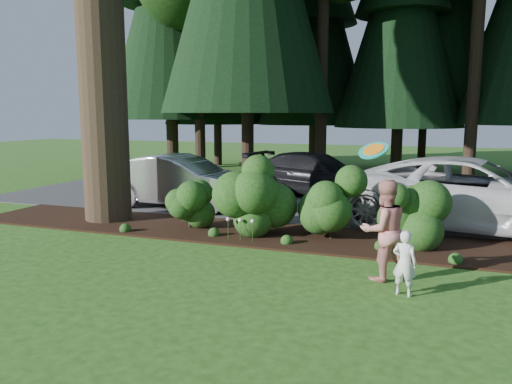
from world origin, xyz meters
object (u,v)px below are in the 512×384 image
at_px(car_white_suv, 472,194).
at_px(frisbee, 373,150).
at_px(child, 405,263).
at_px(adult, 384,230).
at_px(car_silver_wagon, 181,181).
at_px(car_dark_suv, 315,174).

relative_size(car_white_suv, frisbee, 12.36).
bearing_deg(car_white_suv, child, 175.27).
distance_m(car_white_suv, child, 5.48).
relative_size(car_white_suv, adult, 3.63).
height_order(car_white_suv, child, car_white_suv).
height_order(car_silver_wagon, child, car_silver_wagon).
distance_m(car_dark_suv, adult, 9.11).
bearing_deg(child, car_white_suv, -88.10).
distance_m(car_white_suv, car_dark_suv, 6.25).
bearing_deg(frisbee, car_white_suv, 70.99).
height_order(car_white_suv, car_dark_suv, car_white_suv).
bearing_deg(child, car_dark_suv, -53.27).
height_order(car_silver_wagon, car_dark_suv, car_silver_wagon).
bearing_deg(car_dark_suv, car_silver_wagon, 151.41).
distance_m(car_dark_suv, child, 9.90).
bearing_deg(car_white_suv, car_silver_wagon, 97.23).
height_order(car_dark_suv, adult, adult).
bearing_deg(car_silver_wagon, frisbee, -128.81).
height_order(car_dark_suv, child, car_dark_suv).
xyz_separation_m(car_silver_wagon, frisbee, (6.45, -5.44, 1.48)).
bearing_deg(frisbee, car_dark_suv, 108.66).
bearing_deg(adult, frisbee, 41.36).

